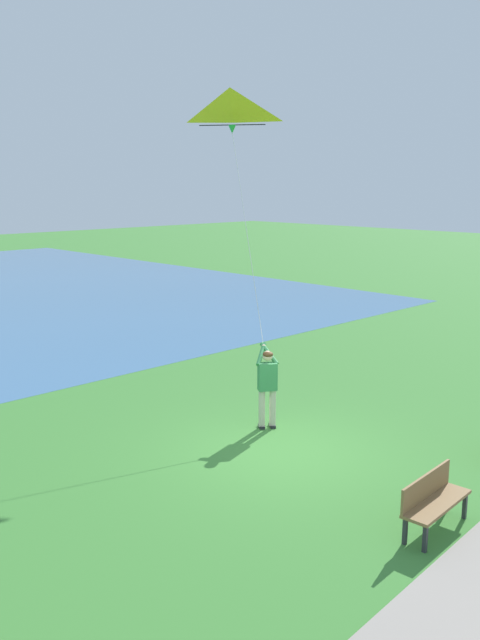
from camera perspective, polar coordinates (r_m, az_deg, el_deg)
ground_plane at (r=13.48m, az=3.64°, el=-11.21°), size 120.00×120.00×0.00m
person_kite_flyer at (r=14.38m, az=2.35°, el=-5.28°), size 0.62×0.54×1.83m
flying_kite at (r=17.47m, az=-0.85°, el=17.47°), size 3.80×2.53×5.75m
park_bench_far_walkway at (r=10.90m, az=16.20°, el=-14.47°), size 0.53×1.52×0.88m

